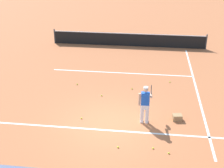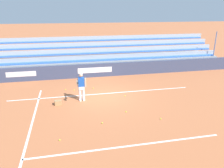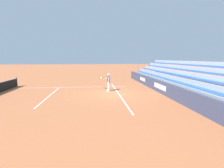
{
  "view_description": "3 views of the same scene",
  "coord_description": "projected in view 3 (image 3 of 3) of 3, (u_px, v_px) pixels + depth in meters",
  "views": [
    {
      "loc": [
        1.49,
        -11.26,
        7.37
      ],
      "look_at": [
        -0.07,
        1.31,
        1.27
      ],
      "focal_mm": 50.0,
      "sensor_mm": 36.0,
      "label": 1
    },
    {
      "loc": [
        2.22,
        12.82,
        5.31
      ],
      "look_at": [
        -0.58,
        -0.45,
        0.66
      ],
      "focal_mm": 35.0,
      "sensor_mm": 36.0,
      "label": 2
    },
    {
      "loc": [
        -15.27,
        1.69,
        3.18
      ],
      "look_at": [
        1.69,
        -0.08,
        0.66
      ],
      "focal_mm": 28.0,
      "sensor_mm": 36.0,
      "label": 3
    }
  ],
  "objects": [
    {
      "name": "ground_plane",
      "position": [
        113.0,
        94.0,
        15.67
      ],
      "size": [
        160.0,
        160.0,
        0.0
      ],
      "primitive_type": "plane",
      "color": "#B7663D"
    },
    {
      "name": "court_baseline_white",
      "position": [
        119.0,
        94.0,
        15.72
      ],
      "size": [
        12.0,
        0.1,
        0.01
      ],
      "primitive_type": "cube",
      "color": "white",
      "rests_on": "ground"
    },
    {
      "name": "court_sideline_white",
      "position": [
        73.0,
        87.0,
        19.3
      ],
      "size": [
        0.1,
        12.0,
        0.01
      ],
      "primitive_type": "cube",
      "color": "white",
      "rests_on": "ground"
    },
    {
      "name": "court_service_line_white",
      "position": [
        50.0,
        95.0,
        15.1
      ],
      "size": [
        8.22,
        0.1,
        0.01
      ],
      "primitive_type": "cube",
      "color": "white",
      "rests_on": "ground"
    },
    {
      "name": "back_wall_sponsor_board",
      "position": [
        161.0,
        87.0,
        16.05
      ],
      "size": [
        24.71,
        0.25,
        1.1
      ],
      "color": "#384260",
      "rests_on": "ground"
    },
    {
      "name": "bleacher_stand",
      "position": [
        184.0,
        84.0,
        16.24
      ],
      "size": [
        23.47,
        3.2,
        3.4
      ],
      "color": "#9EA3A8",
      "rests_on": "ground"
    },
    {
      "name": "tennis_player",
      "position": [
        108.0,
        82.0,
        16.95
      ],
      "size": [
        0.58,
        0.99,
        1.71
      ],
      "color": "silver",
      "rests_on": "ground"
    },
    {
      "name": "ball_box_cardboard",
      "position": [
        104.0,
        87.0,
        18.43
      ],
      "size": [
        0.44,
        0.36,
        0.26
      ],
      "primitive_type": "cube",
      "rotation": [
        0.0,
        0.0,
        0.15
      ],
      "color": "#A87F51",
      "rests_on": "ground"
    },
    {
      "name": "tennis_ball_toward_net",
      "position": [
        68.0,
        101.0,
        13.07
      ],
      "size": [
        0.07,
        0.07,
        0.07
      ],
      "primitive_type": "sphere",
      "color": "#CCE533",
      "rests_on": "ground"
    },
    {
      "name": "tennis_ball_far_left",
      "position": [
        130.0,
        92.0,
        16.35
      ],
      "size": [
        0.07,
        0.07,
        0.07
      ],
      "primitive_type": "sphere",
      "color": "#CCE533",
      "rests_on": "ground"
    },
    {
      "name": "tennis_ball_near_player",
      "position": [
        75.0,
        93.0,
        16.03
      ],
      "size": [
        0.07,
        0.07,
        0.07
      ],
      "primitive_type": "sphere",
      "color": "#CCE533",
      "rests_on": "ground"
    },
    {
      "name": "tennis_ball_midcourt",
      "position": [
        126.0,
        90.0,
        17.65
      ],
      "size": [
        0.07,
        0.07,
        0.07
      ],
      "primitive_type": "sphere",
      "color": "#CCE533",
      "rests_on": "ground"
    },
    {
      "name": "tennis_ball_far_right",
      "position": [
        127.0,
        89.0,
        18.25
      ],
      "size": [
        0.07,
        0.07,
        0.07
      ],
      "primitive_type": "sphere",
      "color": "#CCE533",
      "rests_on": "ground"
    },
    {
      "name": "tennis_ball_by_box",
      "position": [
        66.0,
        89.0,
        17.91
      ],
      "size": [
        0.07,
        0.07,
        0.07
      ],
      "primitive_type": "sphere",
      "color": "#CCE533",
      "rests_on": "ground"
    },
    {
      "name": "tennis_ball_on_baseline",
      "position": [
        112.0,
        97.0,
        14.36
      ],
      "size": [
        0.07,
        0.07,
        0.07
      ],
      "primitive_type": "sphere",
      "color": "#CCE533",
      "rests_on": "ground"
    },
    {
      "name": "tennis_ball_stray_back",
      "position": [
        85.0,
        96.0,
        14.68
      ],
      "size": [
        0.07,
        0.07,
        0.07
      ],
      "primitive_type": "sphere",
      "color": "#CCE533",
      "rests_on": "ground"
    }
  ]
}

